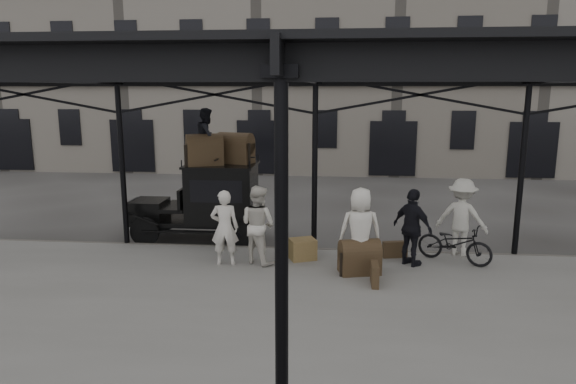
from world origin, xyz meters
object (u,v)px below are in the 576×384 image
porter_official (412,228)px  bicycle (455,243)px  steamer_trunk_platform (359,259)px  taxi (211,198)px  porter_left (225,228)px  steamer_trunk_roof_near (204,152)px

porter_official → bicycle: size_ratio=1.03×
porter_official → steamer_trunk_platform: 1.49m
taxi → porter_left: taxi is taller
porter_left → bicycle: bearing=-178.3°
steamer_trunk_platform → taxi: bearing=132.6°
steamer_trunk_roof_near → steamer_trunk_platform: 5.17m
bicycle → porter_official: bearing=136.5°
taxi → porter_official: bearing=-21.2°
porter_official → steamer_trunk_roof_near: 5.78m
porter_official → steamer_trunk_roof_near: (-5.30, 1.78, 1.47)m
bicycle → steamer_trunk_roof_near: 6.79m
taxi → steamer_trunk_roof_near: bearing=-108.1°
porter_official → steamer_trunk_platform: bearing=73.9°
taxi → steamer_trunk_platform: bearing=-33.6°
steamer_trunk_roof_near → porter_left: bearing=-87.7°
bicycle → steamer_trunk_roof_near: steamer_trunk_roof_near is taller
taxi → bicycle: 6.52m
porter_left → porter_official: (4.33, 0.34, 0.02)m
bicycle → steamer_trunk_platform: 2.46m
porter_left → steamer_trunk_platform: bearing=169.3°
steamer_trunk_platform → porter_left: bearing=160.8°
porter_left → taxi: bearing=-74.5°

